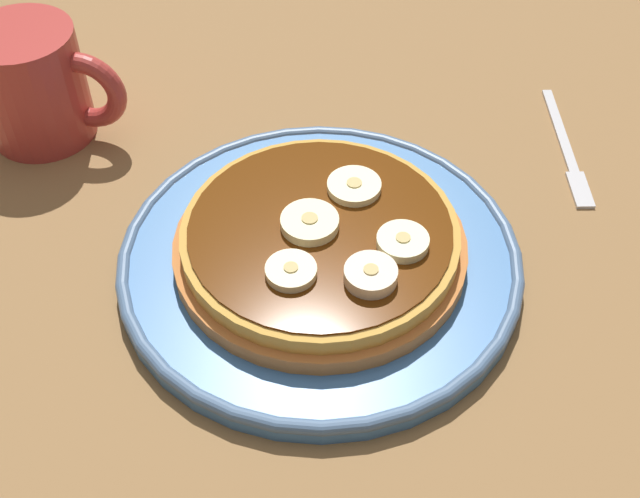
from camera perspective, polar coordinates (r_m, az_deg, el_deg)
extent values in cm
cube|color=olive|center=(52.96, 0.00, -2.38)|extent=(140.00, 140.00, 3.00)
cylinder|color=#3F72B2|center=(51.36, 0.00, -0.84)|extent=(24.93, 24.93, 1.24)
torus|color=#496588|center=(51.04, 0.00, -0.52)|extent=(25.05, 25.05, 0.87)
cylinder|color=#C47338|center=(50.56, 0.18, 0.13)|extent=(17.95, 17.95, 1.11)
cylinder|color=gold|center=(49.52, -0.58, 0.71)|extent=(16.84, 16.84, 1.11)
cylinder|color=#592B0A|center=(49.24, 0.00, 1.43)|extent=(15.89, 15.89, 0.16)
cylinder|color=#F6EFB3|center=(49.24, -0.67, 1.96)|extent=(3.51, 3.51, 0.79)
cylinder|color=tan|center=(48.94, -0.67, 2.32)|extent=(0.98, 0.98, 0.08)
cylinder|color=#FAF1B8|center=(51.53, 2.37, 4.31)|extent=(3.39, 3.39, 0.65)
cylinder|color=tan|center=(51.28, 2.38, 4.61)|extent=(0.95, 0.95, 0.08)
cylinder|color=#FBF1BB|center=(46.58, -2.01, -1.57)|extent=(2.95, 2.95, 0.68)
cylinder|color=tan|center=(46.30, -2.03, -1.26)|extent=(0.83, 0.83, 0.08)
cylinder|color=#EEF0BA|center=(48.27, 5.73, 0.46)|extent=(3.09, 3.09, 0.76)
cylinder|color=tan|center=(47.96, 5.77, 0.80)|extent=(0.86, 0.86, 0.08)
cylinder|color=#F5E0BC|center=(46.23, 3.51, -1.85)|extent=(3.03, 3.03, 1.00)
cylinder|color=tan|center=(45.83, 3.54, -1.41)|extent=(0.85, 0.85, 0.08)
cylinder|color=#B23833|center=(62.53, -19.27, 10.69)|extent=(7.54, 7.54, 8.32)
cylinder|color=black|center=(60.75, -20.05, 13.19)|extent=(6.41, 6.41, 0.50)
torus|color=#B23833|center=(60.80, -15.91, 10.48)|extent=(6.02, 1.36, 6.02)
cube|color=silver|center=(63.98, 16.24, 7.99)|extent=(2.63, 9.44, 0.50)
cube|color=silver|center=(59.31, 17.55, 4.00)|extent=(1.95, 3.68, 0.50)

